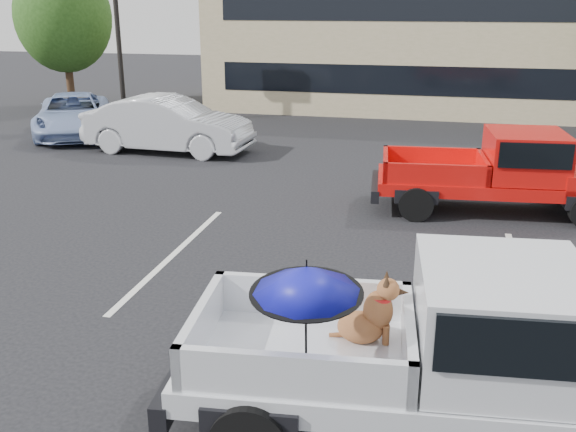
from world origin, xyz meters
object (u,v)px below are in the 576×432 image
(silver_sedan, at_px, (168,125))
(blue_suv, at_px, (73,115))
(tree_left, at_px, (63,17))
(red_pickup, at_px, (516,169))
(tree_back, at_px, (550,0))
(silver_pickup, at_px, (475,343))

(silver_sedan, distance_m, blue_suv, 4.48)
(tree_left, xyz_separation_m, red_pickup, (17.19, -11.02, -2.77))
(tree_back, height_order, red_pickup, tree_back)
(tree_back, relative_size, blue_suv, 1.42)
(silver_sedan, bearing_deg, tree_back, -38.11)
(tree_back, bearing_deg, tree_left, -160.71)
(silver_pickup, distance_m, silver_sedan, 14.47)
(tree_left, height_order, silver_pickup, tree_left)
(tree_left, distance_m, silver_sedan, 10.87)
(silver_pickup, bearing_deg, red_pickup, 76.29)
(red_pickup, height_order, blue_suv, red_pickup)
(silver_pickup, distance_m, red_pickup, 8.04)
(red_pickup, distance_m, silver_sedan, 10.32)
(tree_left, xyz_separation_m, blue_suv, (3.43, -5.57, -3.04))
(blue_suv, bearing_deg, tree_left, 94.43)
(tree_left, height_order, tree_back, tree_back)
(tree_back, relative_size, silver_pickup, 1.22)
(tree_back, xyz_separation_m, silver_sedan, (-12.41, -14.21, -3.58))
(tree_back, relative_size, red_pickup, 1.29)
(tree_left, relative_size, silver_sedan, 1.19)
(red_pickup, relative_size, blue_suv, 1.10)
(tree_left, bearing_deg, blue_suv, -58.38)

